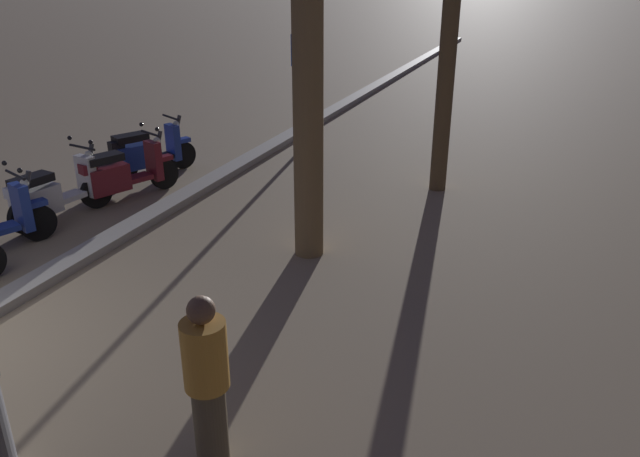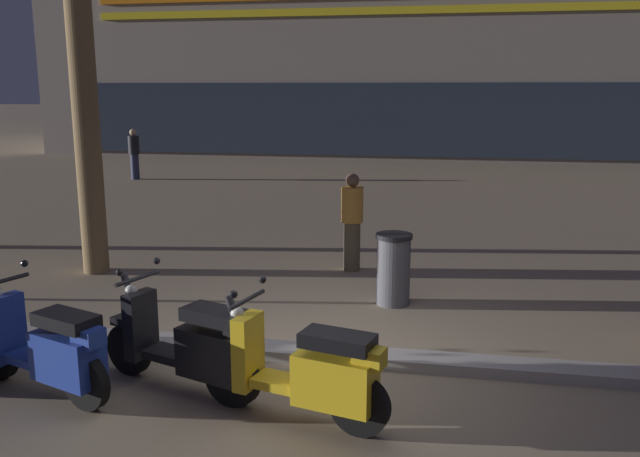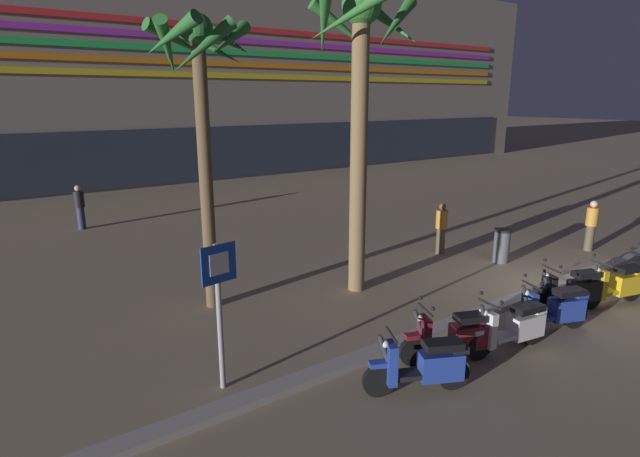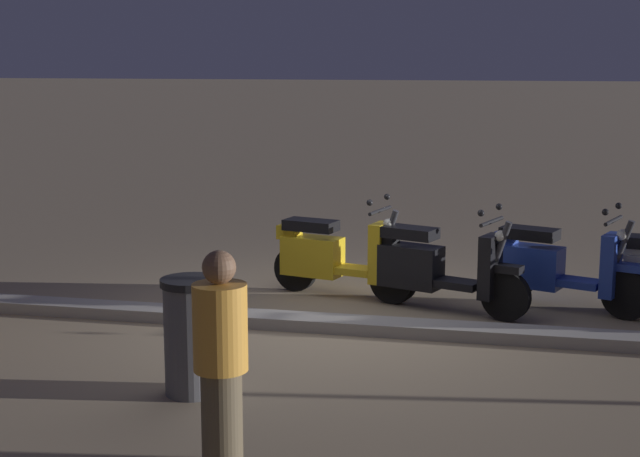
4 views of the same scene
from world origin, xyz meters
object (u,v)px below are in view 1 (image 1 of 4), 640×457
Objects in this scene: crossing_sign at (298,79)px; pedestrian_window_shopping at (207,383)px; scooter_white_mid_centre at (53,194)px; scooter_maroon_tail_end at (123,174)px; scooter_blue_mid_rear at (146,153)px.

crossing_sign is 1.57× the size of pedestrian_window_shopping.
crossing_sign reaches higher than pedestrian_window_shopping.
scooter_white_mid_centre is 5.34m from crossing_sign.
scooter_maroon_tail_end is 4.15m from crossing_sign.
crossing_sign reaches higher than scooter_blue_mid_rear.
crossing_sign is 8.90m from pedestrian_window_shopping.
crossing_sign reaches higher than scooter_maroon_tail_end.
pedestrian_window_shopping is (4.66, 4.48, 0.34)m from scooter_maroon_tail_end.
crossing_sign is (-4.88, 1.91, 1.06)m from scooter_white_mid_centre.
pedestrian_window_shopping is (8.37, 2.94, -0.71)m from crossing_sign.
pedestrian_window_shopping is at bearing 54.26° from scooter_white_mid_centre.
scooter_blue_mid_rear is 2.34m from scooter_white_mid_centre.
scooter_blue_mid_rear is at bearing -37.31° from crossing_sign.
scooter_maroon_tail_end is 0.92× the size of scooter_white_mid_centre.
scooter_maroon_tail_end is 0.71× the size of crossing_sign.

